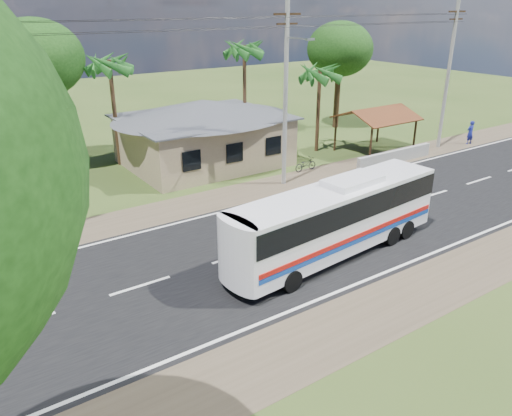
{
  "coord_description": "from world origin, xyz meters",
  "views": [
    {
      "loc": [
        -14.77,
        -16.66,
        10.39
      ],
      "look_at": [
        -2.8,
        1.0,
        1.57
      ],
      "focal_mm": 35.0,
      "sensor_mm": 36.0,
      "label": 1
    }
  ],
  "objects_px": {
    "coach_bus": "(337,214)",
    "waiting_shed": "(377,115)",
    "motorcycle": "(305,164)",
    "person": "(470,132)"
  },
  "relations": [
    {
      "from": "waiting_shed",
      "to": "coach_bus",
      "type": "distance_m",
      "value": 17.47
    },
    {
      "from": "motorcycle",
      "to": "person",
      "type": "xyz_separation_m",
      "value": [
        15.08,
        -1.96,
        0.48
      ]
    },
    {
      "from": "coach_bus",
      "to": "person",
      "type": "distance_m",
      "value": 23.01
    },
    {
      "from": "motorcycle",
      "to": "person",
      "type": "height_order",
      "value": "person"
    },
    {
      "from": "waiting_shed",
      "to": "motorcycle",
      "type": "relative_size",
      "value": 3.06
    },
    {
      "from": "waiting_shed",
      "to": "person",
      "type": "distance_m",
      "value": 8.47
    },
    {
      "from": "coach_bus",
      "to": "person",
      "type": "xyz_separation_m",
      "value": [
        21.56,
        7.98,
        -1.02
      ]
    },
    {
      "from": "coach_bus",
      "to": "waiting_shed",
      "type": "bearing_deg",
      "value": 32.67
    },
    {
      "from": "coach_bus",
      "to": "person",
      "type": "bearing_deg",
      "value": 15.01
    },
    {
      "from": "motorcycle",
      "to": "person",
      "type": "bearing_deg",
      "value": -98.24
    }
  ]
}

